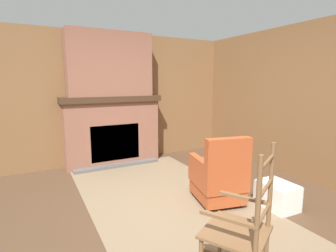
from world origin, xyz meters
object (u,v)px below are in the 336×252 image
object	(u,v)px
firewood_stack	(213,163)
laundry_basket	(277,195)
armchair	(219,178)
storage_case	(141,92)
rocking_chair	(240,236)
decorative_plate_on_mantel	(113,89)
oil_lamp_vase	(76,91)

from	to	relation	value
firewood_stack	laundry_basket	world-z (taller)	laundry_basket
armchair	storage_case	size ratio (longest dim) A/B	3.79
armchair	rocking_chair	world-z (taller)	rocking_chair
firewood_stack	storage_case	bearing A→B (deg)	-142.94
armchair	decorative_plate_on_mantel	bearing A→B (deg)	29.02
oil_lamp_vase	storage_case	distance (m)	1.27
laundry_basket	decorative_plate_on_mantel	bearing A→B (deg)	-155.76
storage_case	decorative_plate_on_mantel	xyz separation A→B (m)	(-0.02, -0.57, 0.07)
decorative_plate_on_mantel	armchair	bearing A→B (deg)	16.32
oil_lamp_vase	decorative_plate_on_mantel	xyz separation A→B (m)	(-0.02, 0.69, 0.03)
rocking_chair	decorative_plate_on_mantel	distance (m)	3.77
decorative_plate_on_mantel	oil_lamp_vase	bearing A→B (deg)	-88.35
laundry_basket	firewood_stack	bearing A→B (deg)	172.47
storage_case	armchair	bearing A→B (deg)	3.13
storage_case	laundry_basket	bearing A→B (deg)	14.15
rocking_chair	decorative_plate_on_mantel	xyz separation A→B (m)	(-3.61, 0.05, 1.07)
armchair	decorative_plate_on_mantel	world-z (taller)	decorative_plate_on_mantel
rocking_chair	oil_lamp_vase	distance (m)	3.80
laundry_basket	rocking_chair	bearing A→B (deg)	-61.01
firewood_stack	armchair	bearing A→B (deg)	-34.82
oil_lamp_vase	decorative_plate_on_mantel	distance (m)	0.69
firewood_stack	storage_case	size ratio (longest dim) A/B	1.91
laundry_basket	armchair	bearing A→B (deg)	-128.26
storage_case	decorative_plate_on_mantel	size ratio (longest dim) A/B	0.93
armchair	rocking_chair	distance (m)	1.42
rocking_chair	firewood_stack	size ratio (longest dim) A/B	2.41
rocking_chair	laundry_basket	world-z (taller)	rocking_chair
rocking_chair	storage_case	distance (m)	3.78
armchair	firewood_stack	size ratio (longest dim) A/B	1.98
armchair	oil_lamp_vase	world-z (taller)	oil_lamp_vase
firewood_stack	decorative_plate_on_mantel	bearing A→B (deg)	-129.79
armchair	storage_case	bearing A→B (deg)	15.83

